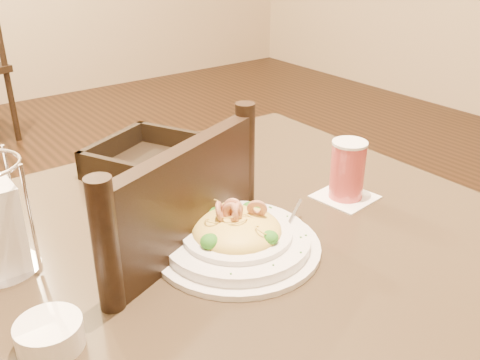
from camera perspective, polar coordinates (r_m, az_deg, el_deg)
main_table at (r=1.10m, az=0.65°, el=-15.18°), size 0.90×0.90×0.73m
dining_chair_near at (r=1.11m, az=-10.53°, el=-15.28°), size 0.55×0.55×0.93m
pasta_bowl at (r=0.88m, az=-0.38°, el=-6.02°), size 0.30×0.28×0.09m
drink_glass at (r=1.05m, az=11.39°, el=1.00°), size 0.12×0.12×0.12m
bread_basket at (r=1.19m, az=-10.17°, el=2.18°), size 0.28×0.26×0.06m
side_plate at (r=1.22m, az=-2.79°, el=2.29°), size 0.18×0.18×0.01m
butter_ramekin at (r=0.74m, az=-19.63°, el=-15.29°), size 0.10×0.10×0.04m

